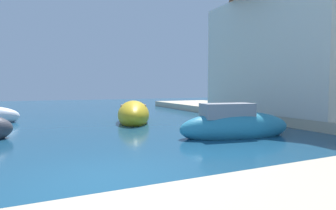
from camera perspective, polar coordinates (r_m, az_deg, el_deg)
name	(u,v)px	position (r m, az deg, el deg)	size (l,w,h in m)	color
ground	(108,180)	(6.42, -12.22, -14.76)	(80.00, 80.00, 0.00)	navy
quay_promenade	(270,153)	(8.10, 20.21, -9.17)	(44.00, 32.00, 0.50)	beige
moored_boat_0	(134,114)	(16.15, -7.10, -1.94)	(3.11, 4.87, 1.61)	gold
moored_boat_5	(235,126)	(11.65, 13.54, -4.19)	(4.98, 2.21, 1.67)	teal
waterfront_building_main	(291,46)	(19.30, 23.92, 11.09)	(6.39, 10.12, 8.11)	silver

